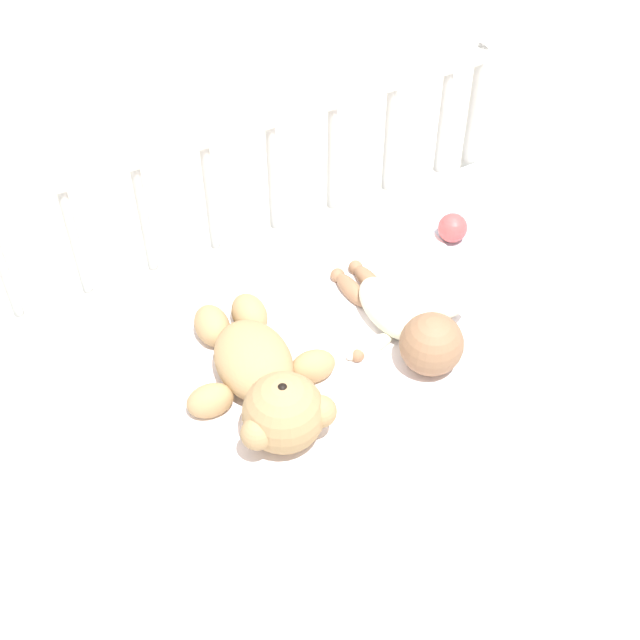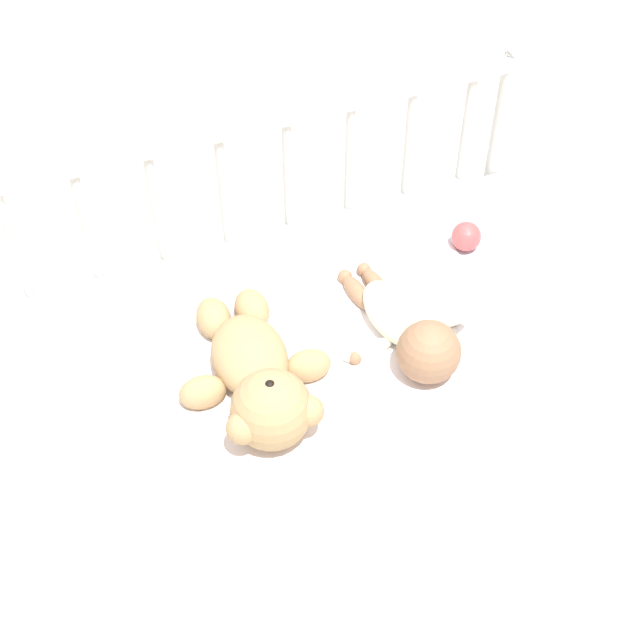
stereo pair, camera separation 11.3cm
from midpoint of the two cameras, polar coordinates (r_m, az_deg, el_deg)
ground_plane at (r=2.25m, az=1.36°, el=-9.83°), size 12.00×12.00×0.00m
crib_mattress at (r=2.04m, az=1.48°, el=-5.90°), size 1.28×0.66×0.51m
crib_rail at (r=2.02m, az=-2.42°, el=7.33°), size 1.28×0.04×0.83m
blanket at (r=1.81m, az=1.52°, el=-2.03°), size 0.81×0.53×0.01m
teddy_bear at (r=1.69m, az=-2.08°, el=-3.72°), size 0.31×0.42×0.16m
baby at (r=1.80m, az=7.45°, el=-0.72°), size 0.28×0.38×0.13m
toy_ball at (r=2.04m, az=10.92°, el=5.23°), size 0.07×0.07×0.07m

